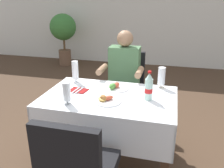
% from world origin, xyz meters
% --- Properties ---
extents(back_wall, '(11.00, 0.12, 2.79)m').
position_xyz_m(back_wall, '(0.00, 4.08, 1.40)').
color(back_wall, silver).
rests_on(back_wall, ground).
extents(main_dining_table, '(1.23, 0.80, 0.75)m').
position_xyz_m(main_dining_table, '(-0.11, 0.14, 0.58)').
color(main_dining_table, white).
rests_on(main_dining_table, ground).
extents(chair_far_diner_seat, '(0.44, 0.50, 0.97)m').
position_xyz_m(chair_far_diner_seat, '(-0.11, 0.93, 0.55)').
color(chair_far_diner_seat, black).
rests_on(chair_far_diner_seat, ground).
extents(seated_diner_far, '(0.50, 0.46, 1.26)m').
position_xyz_m(seated_diner_far, '(-0.11, 0.82, 0.71)').
color(seated_diner_far, '#282D42').
rests_on(seated_diner_far, ground).
extents(plate_near_camera, '(0.25, 0.25, 0.06)m').
position_xyz_m(plate_near_camera, '(-0.10, 0.01, 0.77)').
color(plate_near_camera, white).
rests_on(plate_near_camera, main_dining_table).
extents(plate_far_diner, '(0.24, 0.24, 0.07)m').
position_xyz_m(plate_far_diner, '(-0.09, 0.33, 0.78)').
color(plate_far_diner, white).
rests_on(plate_far_diner, main_dining_table).
extents(beer_glass_left, '(0.07, 0.07, 0.23)m').
position_xyz_m(beer_glass_left, '(-0.55, 0.41, 0.88)').
color(beer_glass_left, white).
rests_on(beer_glass_left, main_dining_table).
extents(beer_glass_middle, '(0.07, 0.07, 0.21)m').
position_xyz_m(beer_glass_middle, '(0.35, 0.48, 0.86)').
color(beer_glass_middle, white).
rests_on(beer_glass_middle, main_dining_table).
extents(beer_glass_right, '(0.07, 0.07, 0.20)m').
position_xyz_m(beer_glass_right, '(-0.41, -0.12, 0.86)').
color(beer_glass_right, white).
rests_on(beer_glass_right, main_dining_table).
extents(cola_bottle_primary, '(0.07, 0.07, 0.27)m').
position_xyz_m(cola_bottle_primary, '(0.25, 0.15, 0.87)').
color(cola_bottle_primary, silver).
rests_on(cola_bottle_primary, main_dining_table).
extents(napkin_cutlery_set, '(0.18, 0.19, 0.01)m').
position_xyz_m(napkin_cutlery_set, '(-0.43, 0.19, 0.76)').
color(napkin_cutlery_set, maroon).
rests_on(napkin_cutlery_set, main_dining_table).
extents(potted_plant_corner, '(0.63, 0.63, 1.25)m').
position_xyz_m(potted_plant_corner, '(-2.17, 3.49, 0.84)').
color(potted_plant_corner, brown).
rests_on(potted_plant_corner, ground).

